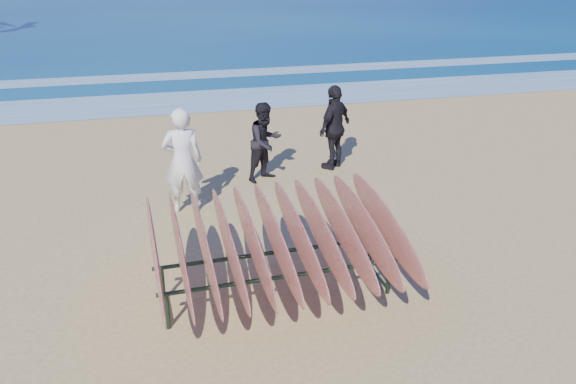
# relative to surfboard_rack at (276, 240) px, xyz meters

# --- Properties ---
(ground) EXTENTS (120.00, 120.00, 0.00)m
(ground) POSITION_rel_surfboard_rack_xyz_m (0.46, 0.51, -0.87)
(ground) COLOR tan
(ground) RESTS_ON ground
(foam_near) EXTENTS (160.00, 160.00, 0.00)m
(foam_near) POSITION_rel_surfboard_rack_xyz_m (0.46, 10.51, -0.86)
(foam_near) COLOR white
(foam_near) RESTS_ON ground
(foam_far) EXTENTS (160.00, 160.00, 0.00)m
(foam_far) POSITION_rel_surfboard_rack_xyz_m (0.46, 14.01, -0.86)
(foam_far) COLOR white
(foam_far) RESTS_ON ground
(surfboard_rack) EXTENTS (3.28, 2.79, 1.37)m
(surfboard_rack) POSITION_rel_surfboard_rack_xyz_m (0.00, 0.00, 0.00)
(surfboard_rack) COLOR #1C2D20
(surfboard_rack) RESTS_ON ground
(person_white) EXTENTS (0.71, 0.49, 1.88)m
(person_white) POSITION_rel_surfboard_rack_xyz_m (-0.98, 3.06, 0.07)
(person_white) COLOR white
(person_white) RESTS_ON ground
(person_dark_a) EXTENTS (0.96, 0.90, 1.57)m
(person_dark_a) POSITION_rel_surfboard_rack_xyz_m (0.68, 4.19, -0.08)
(person_dark_a) COLOR black
(person_dark_a) RESTS_ON ground
(person_dark_b) EXTENTS (1.05, 0.99, 1.75)m
(person_dark_b) POSITION_rel_surfboard_rack_xyz_m (2.19, 4.52, 0.01)
(person_dark_b) COLOR black
(person_dark_b) RESTS_ON ground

